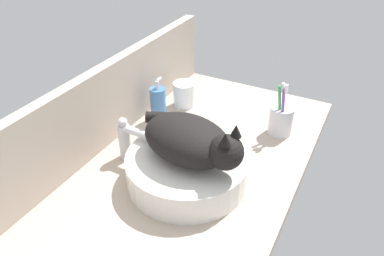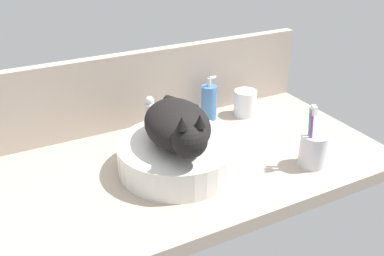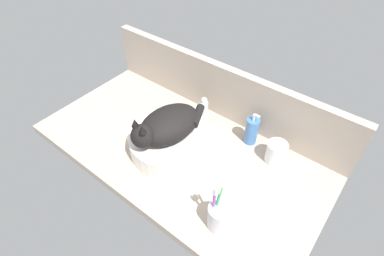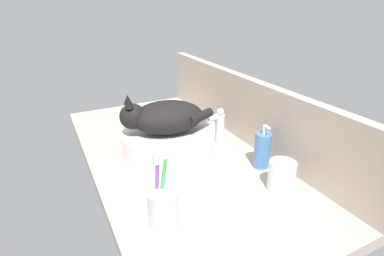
{
  "view_description": "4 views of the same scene",
  "coord_description": "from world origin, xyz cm",
  "px_view_note": "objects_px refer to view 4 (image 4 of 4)",
  "views": [
    {
      "loc": [
        -70.75,
        -39.66,
        68.96
      ],
      "look_at": [
        6.02,
        0.25,
        11.36
      ],
      "focal_mm": 35.0,
      "sensor_mm": 36.0,
      "label": 1
    },
    {
      "loc": [
        -45.19,
        -93.49,
        64.73
      ],
      "look_at": [
        3.37,
        -0.22,
        10.11
      ],
      "focal_mm": 40.0,
      "sensor_mm": 36.0,
      "label": 2
    },
    {
      "loc": [
        55.07,
        -62.0,
        90.46
      ],
      "look_at": [
        4.56,
        2.34,
        11.9
      ],
      "focal_mm": 28.0,
      "sensor_mm": 36.0,
      "label": 3
    },
    {
      "loc": [
        87.13,
        -38.62,
        52.08
      ],
      "look_at": [
        3.92,
        3.64,
        10.74
      ],
      "focal_mm": 28.0,
      "sensor_mm": 36.0,
      "label": 4
    }
  ],
  "objects_px": {
    "water_glass": "(281,177)",
    "soap_dispenser": "(262,150)",
    "cat": "(164,117)",
    "sink_basin": "(169,142)",
    "faucet": "(217,124)",
    "toothbrush_cup": "(163,207)"
  },
  "relations": [
    {
      "from": "sink_basin",
      "to": "cat",
      "type": "distance_m",
      "value": 0.1
    },
    {
      "from": "sink_basin",
      "to": "cat",
      "type": "relative_size",
      "value": 1.05
    },
    {
      "from": "toothbrush_cup",
      "to": "faucet",
      "type": "bearing_deg",
      "value": 133.1
    },
    {
      "from": "faucet",
      "to": "soap_dispenser",
      "type": "height_order",
      "value": "soap_dispenser"
    },
    {
      "from": "sink_basin",
      "to": "toothbrush_cup",
      "type": "bearing_deg",
      "value": -24.88
    },
    {
      "from": "cat",
      "to": "water_glass",
      "type": "relative_size",
      "value": 3.53
    },
    {
      "from": "faucet",
      "to": "water_glass",
      "type": "xyz_separation_m",
      "value": [
        0.35,
        0.01,
        -0.03
      ]
    },
    {
      "from": "cat",
      "to": "water_glass",
      "type": "distance_m",
      "value": 0.43
    },
    {
      "from": "sink_basin",
      "to": "faucet",
      "type": "relative_size",
      "value": 2.42
    },
    {
      "from": "toothbrush_cup",
      "to": "water_glass",
      "type": "distance_m",
      "value": 0.36
    },
    {
      "from": "cat",
      "to": "toothbrush_cup",
      "type": "xyz_separation_m",
      "value": [
        0.34,
        -0.14,
        -0.09
      ]
    },
    {
      "from": "cat",
      "to": "soap_dispenser",
      "type": "relative_size",
      "value": 2.07
    },
    {
      "from": "sink_basin",
      "to": "water_glass",
      "type": "distance_m",
      "value": 0.41
    },
    {
      "from": "soap_dispenser",
      "to": "water_glass",
      "type": "xyz_separation_m",
      "value": [
        0.13,
        -0.03,
        -0.02
      ]
    },
    {
      "from": "cat",
      "to": "soap_dispenser",
      "type": "bearing_deg",
      "value": 46.82
    },
    {
      "from": "sink_basin",
      "to": "soap_dispenser",
      "type": "distance_m",
      "value": 0.33
    },
    {
      "from": "cat",
      "to": "toothbrush_cup",
      "type": "height_order",
      "value": "cat"
    },
    {
      "from": "faucet",
      "to": "toothbrush_cup",
      "type": "distance_m",
      "value": 0.49
    },
    {
      "from": "water_glass",
      "to": "soap_dispenser",
      "type": "bearing_deg",
      "value": 166.59
    },
    {
      "from": "faucet",
      "to": "toothbrush_cup",
      "type": "height_order",
      "value": "toothbrush_cup"
    },
    {
      "from": "cat",
      "to": "water_glass",
      "type": "xyz_separation_m",
      "value": [
        0.36,
        0.22,
        -0.1
      ]
    },
    {
      "from": "soap_dispenser",
      "to": "water_glass",
      "type": "bearing_deg",
      "value": -13.41
    }
  ]
}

